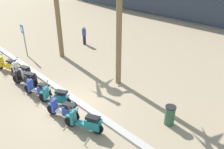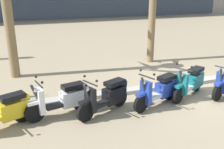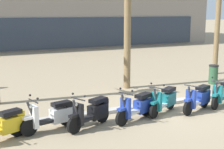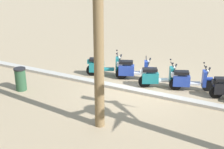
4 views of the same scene
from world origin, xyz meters
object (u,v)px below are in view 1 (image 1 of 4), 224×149
scooter_teal_far_back (86,122)px  scooter_blue_mid_rear (65,110)px  scooter_teal_second_in_line (57,97)px  pedestrian_strolling_near_curb (84,35)px  scooter_blue_gap_after_mid (40,89)px  scooter_white_last_in_row (22,71)px  scooter_black_lead_nearest (27,79)px  litter_bin (170,115)px  scooter_yellow_mid_centre (8,65)px  crossing_sign (24,37)px

scooter_teal_far_back → scooter_blue_mid_rear: bearing=-172.8°
scooter_teal_second_in_line → scooter_teal_far_back: 2.63m
pedestrian_strolling_near_curb → scooter_teal_far_back: bearing=-37.3°
scooter_blue_gap_after_mid → scooter_teal_second_in_line: (1.27, 0.27, 0.00)m
scooter_white_last_in_row → scooter_black_lead_nearest: 1.20m
pedestrian_strolling_near_curb → litter_bin: 11.75m
scooter_blue_gap_after_mid → litter_bin: bearing=26.6°
scooter_white_last_in_row → scooter_yellow_mid_centre: bearing=-170.9°
pedestrian_strolling_near_curb → litter_bin: bearing=-19.0°
scooter_black_lead_nearest → scooter_blue_mid_rear: (4.13, -0.11, 0.00)m
scooter_white_last_in_row → scooter_teal_second_in_line: (4.05, -0.04, 0.01)m
scooter_blue_mid_rear → scooter_teal_far_back: size_ratio=0.98×
scooter_black_lead_nearest → scooter_blue_mid_rear: scooter_black_lead_nearest is taller
litter_bin → scooter_teal_second_in_line: bearing=-150.0°
litter_bin → crossing_sign: bearing=-175.3°
litter_bin → scooter_yellow_mid_centre: bearing=-163.9°
scooter_black_lead_nearest → scooter_blue_mid_rear: size_ratio=0.99×
scooter_white_last_in_row → pedestrian_strolling_near_curb: bearing=108.5°
scooter_yellow_mid_centre → scooter_teal_far_back: size_ratio=1.00×
scooter_yellow_mid_centre → scooter_white_last_in_row: (1.53, 0.25, 0.00)m
crossing_sign → pedestrian_strolling_near_curb: (0.95, 4.80, -0.67)m
scooter_yellow_mid_centre → scooter_blue_mid_rear: bearing=-1.0°
scooter_blue_gap_after_mid → scooter_yellow_mid_centre: bearing=179.2°
scooter_yellow_mid_centre → scooter_teal_far_back: same height
scooter_blue_gap_after_mid → scooter_teal_far_back: bearing=1.6°
scooter_blue_gap_after_mid → scooter_teal_far_back: 3.89m
scooter_white_last_in_row → pedestrian_strolling_near_curb: size_ratio=1.13×
scooter_blue_mid_rear → crossing_sign: crossing_sign is taller
scooter_blue_gap_after_mid → crossing_sign: crossing_sign is taller
scooter_blue_mid_rear → scooter_blue_gap_after_mid: bearing=178.5°
scooter_yellow_mid_centre → litter_bin: scooter_yellow_mid_centre is taller
scooter_teal_second_in_line → pedestrian_strolling_near_curb: size_ratio=1.03×
pedestrian_strolling_near_curb → scooter_white_last_in_row: bearing=-71.5°
scooter_yellow_mid_centre → scooter_blue_gap_after_mid: bearing=-0.8°
scooter_teal_second_in_line → crossing_sign: (-7.20, 1.81, 1.05)m
scooter_blue_gap_after_mid → pedestrian_strolling_near_curb: bearing=125.9°
scooter_teal_second_in_line → crossing_sign: size_ratio=0.68×
scooter_blue_mid_rear → litter_bin: bearing=41.1°
scooter_black_lead_nearest → scooter_teal_second_in_line: size_ratio=1.02×
scooter_teal_far_back → crossing_sign: 10.08m
scooter_white_last_in_row → scooter_teal_far_back: (6.67, -0.20, 0.00)m
scooter_yellow_mid_centre → scooter_teal_second_in_line: same height
scooter_blue_mid_rear → scooter_black_lead_nearest: bearing=178.4°
scooter_white_last_in_row → scooter_teal_far_back: 6.68m
scooter_black_lead_nearest → litter_bin: 8.29m
scooter_black_lead_nearest → scooter_teal_far_back: same height
pedestrian_strolling_near_curb → litter_bin: (11.10, -3.82, -0.35)m
scooter_teal_far_back → scooter_black_lead_nearest: bearing=-179.4°
scooter_teal_far_back → crossing_sign: crossing_sign is taller
scooter_white_last_in_row → pedestrian_strolling_near_curb: 6.95m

